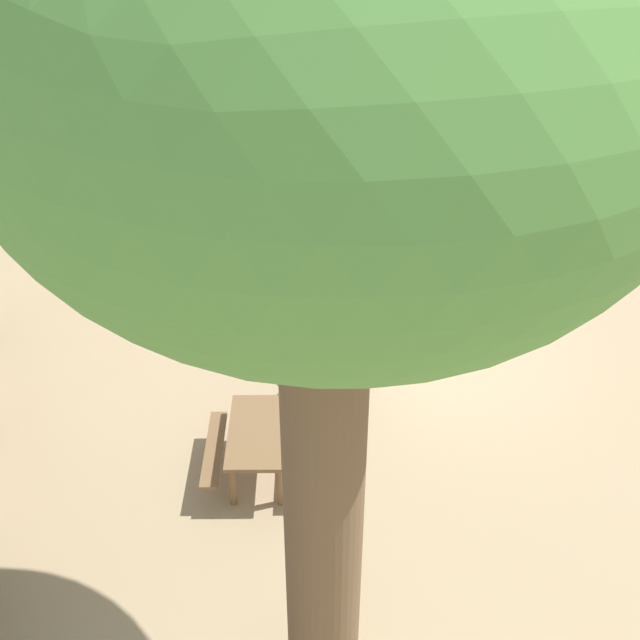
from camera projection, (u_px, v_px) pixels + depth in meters
name	position (u px, v px, depth m)	size (l,w,h in m)	color
ground_plane	(414.00, 344.00, 13.71)	(60.00, 60.00, 0.00)	tan
elephant	(339.00, 312.00, 12.70)	(2.35, 1.55, 1.61)	slate
person_handler	(441.00, 296.00, 13.24)	(0.51, 0.32, 1.62)	#3F3833
shade_tree_main	(325.00, 73.00, 4.97)	(5.04, 4.62, 8.50)	brown
picnic_table_near	(258.00, 441.00, 10.86)	(1.84, 1.83, 0.78)	brown
feed_bucket	(386.00, 269.00, 15.52)	(0.36, 0.36, 0.32)	gray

